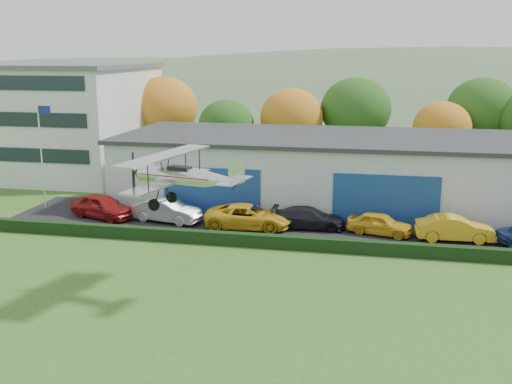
% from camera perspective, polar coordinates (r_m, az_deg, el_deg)
% --- Properties ---
extents(apron, '(48.00, 9.00, 0.05)m').
position_cam_1_polar(apron, '(40.82, 9.14, -3.49)').
color(apron, black).
rests_on(apron, ground).
extents(hedge, '(46.00, 0.60, 0.80)m').
position_cam_1_polar(hedge, '(36.13, 8.80, -5.06)').
color(hedge, black).
rests_on(hedge, ground).
extents(hangar, '(40.60, 12.60, 5.30)m').
position_cam_1_polar(hangar, '(46.96, 12.10, 1.88)').
color(hangar, '#B2B7BC').
rests_on(hangar, ground).
extents(office_block, '(20.60, 15.60, 10.40)m').
position_cam_1_polar(office_block, '(62.57, -19.81, 6.52)').
color(office_block, silver).
rests_on(office_block, ground).
extents(flagpole, '(1.05, 0.10, 8.00)m').
position_cam_1_polar(flagpole, '(47.41, -19.44, 4.14)').
color(flagpole, silver).
rests_on(flagpole, ground).
extents(tree_belt, '(75.70, 13.22, 10.12)m').
position_cam_1_polar(tree_belt, '(59.16, 8.15, 7.20)').
color(tree_belt, '#3D2614').
rests_on(tree_belt, ground).
extents(distant_hills, '(430.00, 196.00, 56.00)m').
position_cam_1_polar(distant_hills, '(160.27, 8.35, 4.15)').
color(distant_hills, '#4C6642').
rests_on(distant_hills, ground).
extents(car_0, '(5.29, 3.51, 1.67)m').
position_cam_1_polar(car_0, '(44.12, -14.20, -1.31)').
color(car_0, maroon).
rests_on(car_0, apron).
extents(car_1, '(5.12, 2.60, 1.61)m').
position_cam_1_polar(car_1, '(42.26, -8.34, -1.72)').
color(car_1, silver).
rests_on(car_1, apron).
extents(car_2, '(5.82, 2.88, 1.59)m').
position_cam_1_polar(car_2, '(40.30, -0.73, -2.32)').
color(car_2, gold).
rests_on(car_2, apron).
extents(car_3, '(4.94, 2.14, 1.41)m').
position_cam_1_polar(car_3, '(40.48, 4.98, -2.43)').
color(car_3, black).
rests_on(car_3, apron).
extents(car_4, '(4.45, 2.66, 1.42)m').
position_cam_1_polar(car_4, '(39.78, 11.57, -2.93)').
color(car_4, gold).
rests_on(car_4, apron).
extents(car_5, '(4.85, 1.93, 1.57)m').
position_cam_1_polar(car_5, '(39.68, 18.16, -3.26)').
color(car_5, gold).
rests_on(car_5, apron).
extents(biplane, '(6.07, 6.91, 2.57)m').
position_cam_1_polar(biplane, '(28.81, -7.03, 1.61)').
color(biplane, silver).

